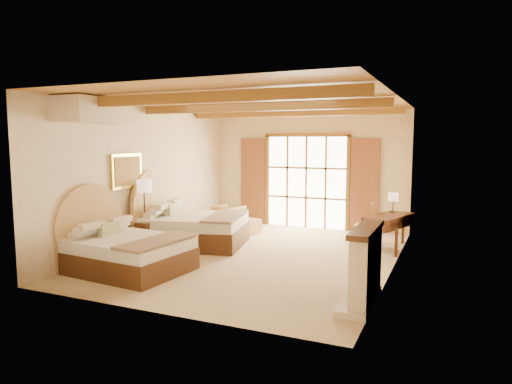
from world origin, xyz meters
The scene contains 19 objects.
floor centered at (0.00, 0.00, 0.00)m, with size 7.00×7.00×0.00m, color tan.
wall_back centered at (0.00, 3.50, 1.60)m, with size 5.50×5.50×0.00m, color beige.
wall_left centered at (-2.75, 0.00, 1.60)m, with size 7.00×7.00×0.00m, color beige.
wall_right centered at (2.75, 0.00, 1.60)m, with size 7.00×7.00×0.00m, color beige.
ceiling centered at (0.00, 0.00, 3.20)m, with size 7.00×7.00×0.00m, color #AB7437.
ceiling_beams centered at (0.00, 0.00, 3.08)m, with size 5.39×4.60×0.18m, color brown, non-canonical shape.
french_doors centered at (0.00, 3.44, 1.25)m, with size 3.95×0.08×2.60m.
fireplace centered at (2.60, -2.00, 0.51)m, with size 0.46×1.40×1.16m.
painting centered at (-2.70, -0.75, 1.75)m, with size 0.06×0.95×0.75m.
canopy_valance centered at (-2.40, -2.00, 2.95)m, with size 0.70×1.40×0.45m, color beige.
bed_near centered at (-1.85, -2.01, 0.42)m, with size 2.22×1.76×1.38m.
bed_far centered at (-1.89, 0.31, 0.46)m, with size 2.64×2.18×1.51m.
nightstand centered at (-2.46, -0.50, 0.32)m, with size 0.53×0.53×0.64m, color #422114.
floor_lamp centered at (-2.50, -0.45, 1.32)m, with size 0.33×0.33×1.55m.
armchair centered at (-1.88, 2.42, 0.32)m, with size 0.69×0.71×0.65m, color #B08548.
ottoman centered at (-1.11, 2.02, 0.18)m, with size 0.51×0.51×0.37m, color tan.
desk centered at (2.45, 1.72, 0.41)m, with size 1.02×1.52×0.76m.
desk_chair centered at (1.88, 2.00, 0.30)m, with size 0.44×0.44×0.96m.
desk_lamp centered at (2.48, 2.17, 1.10)m, with size 0.22×0.22×0.45m.
Camera 1 is at (3.74, -8.58, 2.40)m, focal length 32.00 mm.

